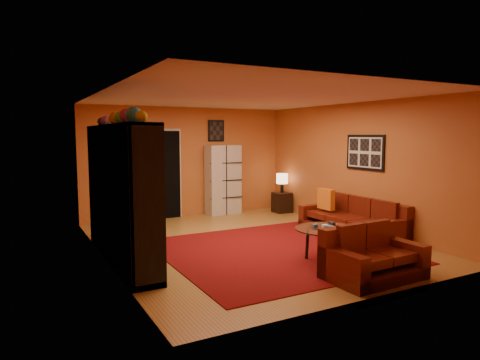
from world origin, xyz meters
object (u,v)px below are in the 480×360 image
tv (124,197)px  loveseat (370,257)px  sofa (354,220)px  entertainment_unit (120,193)px  bowl_chair (137,211)px  storage_cabinet (223,180)px  table_lamp (282,179)px  side_table (282,202)px  coffee_table (327,232)px

tv → loveseat: size_ratio=0.72×
loveseat → sofa: bearing=-40.3°
entertainment_unit → sofa: size_ratio=1.35×
entertainment_unit → bowl_chair: bearing=70.3°
storage_cabinet → table_lamp: size_ratio=3.52×
sofa → storage_cabinet: (-1.29, 3.20, 0.56)m
storage_cabinet → side_table: size_ratio=3.39×
storage_cabinet → loveseat: bearing=-98.1°
sofa → storage_cabinet: bearing=112.6°
tv → bowl_chair: tv is taller
entertainment_unit → coffee_table: 3.25m
side_table → table_lamp: 0.59m
sofa → loveseat: size_ratio=1.66×
entertainment_unit → storage_cabinet: (3.12, 2.80, -0.20)m
entertainment_unit → storage_cabinet: size_ratio=1.77×
entertainment_unit → bowl_chair: size_ratio=4.33×
loveseat → coffee_table: loveseat is taller
coffee_table → storage_cabinet: size_ratio=0.59×
sofa → loveseat: same height
coffee_table → table_lamp: (1.72, 3.83, 0.38)m
storage_cabinet → bowl_chair: bearing=-177.0°
sofa → loveseat: (-1.61, -2.02, 0.00)m
tv → coffee_table: bearing=-118.7°
side_table → bowl_chair: bearing=176.7°
entertainment_unit → tv: bearing=-33.8°
tv → coffee_table: tv is taller
sofa → side_table: bearing=88.3°
loveseat → side_table: (1.72, 4.72, -0.04)m
coffee_table → table_lamp: size_ratio=2.08×
side_table → table_lamp: bearing=0.0°
coffee_table → bowl_chair: (-1.91, 4.04, -0.16)m
loveseat → storage_cabinet: size_ratio=0.79×
storage_cabinet → bowl_chair: size_ratio=2.45×
loveseat → entertainment_unit: bearing=47.4°
tv → storage_cabinet: (3.07, 2.83, -0.15)m
loveseat → coffee_table: size_ratio=1.34×
table_lamp → side_table: bearing=0.0°
entertainment_unit → coffee_table: (2.80, -1.54, -0.59)m
tv → table_lamp: bearing=-62.5°
storage_cabinet → side_table: bearing=-24.5°
sofa → storage_cabinet: 3.50m
bowl_chair → sofa: bearing=-39.5°
coffee_table → bowl_chair: size_ratio=1.45×
sofa → storage_cabinet: storage_cabinet is taller
side_table → coffee_table: bearing=-114.2°
coffee_table → storage_cabinet: storage_cabinet is taller
entertainment_unit → table_lamp: size_ratio=6.23×
entertainment_unit → sofa: entertainment_unit is taller
tv → side_table: size_ratio=1.93×
coffee_table → bowl_chair: 4.47m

